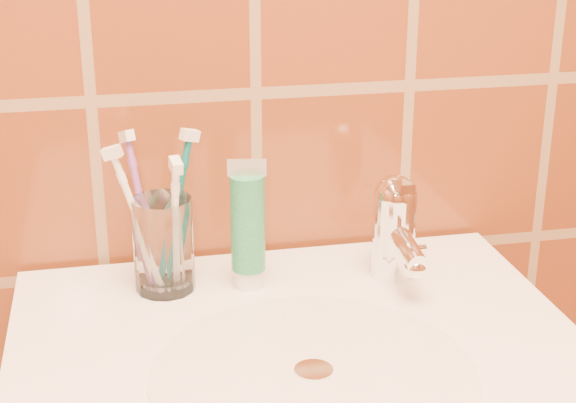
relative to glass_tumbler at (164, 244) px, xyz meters
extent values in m
cylinder|color=silver|center=(0.12, -0.20, -0.05)|extent=(0.30, 0.30, 0.00)
cylinder|color=white|center=(0.12, -0.20, -0.05)|extent=(0.04, 0.04, 0.00)
cylinder|color=white|center=(0.00, 0.00, 0.00)|extent=(0.08, 0.08, 0.11)
cylinder|color=white|center=(0.09, -0.01, -0.04)|extent=(0.03, 0.03, 0.02)
cylinder|color=#1C7647|center=(0.09, -0.01, 0.02)|extent=(0.04, 0.04, 0.11)
cube|color=beige|center=(0.09, -0.01, 0.09)|extent=(0.04, 0.00, 0.02)
cylinder|color=white|center=(0.25, -0.02, -0.01)|extent=(0.05, 0.05, 0.09)
sphere|color=white|center=(0.25, -0.02, 0.04)|extent=(0.05, 0.05, 0.05)
cylinder|color=white|center=(0.25, -0.06, 0.00)|extent=(0.02, 0.09, 0.03)
cube|color=white|center=(0.25, -0.03, 0.06)|extent=(0.02, 0.06, 0.01)
camera|label=1|loc=(-0.05, -0.88, 0.38)|focal=55.00mm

